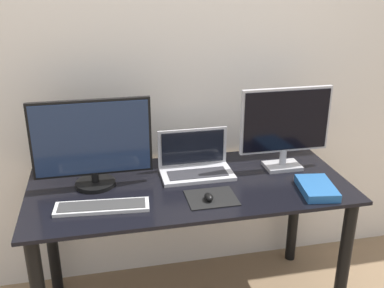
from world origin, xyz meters
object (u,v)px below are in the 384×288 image
at_px(laptop, 195,163).
at_px(book, 317,188).
at_px(keyboard, 102,207).
at_px(mouse, 209,197).
at_px(monitor_right, 285,125).
at_px(monitor_left, 92,143).

height_order(laptop, book, laptop).
relative_size(keyboard, mouse, 6.68).
xyz_separation_m(laptop, keyboard, (-0.48, -0.28, -0.05)).
xyz_separation_m(monitor_right, keyboard, (-0.95, -0.24, -0.23)).
bearing_deg(book, keyboard, 176.99).
xyz_separation_m(monitor_left, book, (1.03, -0.29, -0.20)).
distance_m(keyboard, mouse, 0.48).
bearing_deg(book, monitor_left, 164.06).
bearing_deg(book, laptop, 147.19).
relative_size(mouse, book, 0.25).
distance_m(laptop, book, 0.62).
height_order(monitor_left, laptop, monitor_left).
relative_size(monitor_left, book, 2.20).
relative_size(laptop, keyboard, 0.87).
relative_size(keyboard, book, 1.65).
bearing_deg(keyboard, monitor_right, 14.20).
height_order(laptop, keyboard, laptop).
bearing_deg(mouse, book, -2.10).
bearing_deg(monitor_right, keyboard, -165.80).
xyz_separation_m(monitor_left, keyboard, (0.02, -0.24, -0.21)).
bearing_deg(monitor_left, laptop, 4.56).
distance_m(monitor_right, mouse, 0.59).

